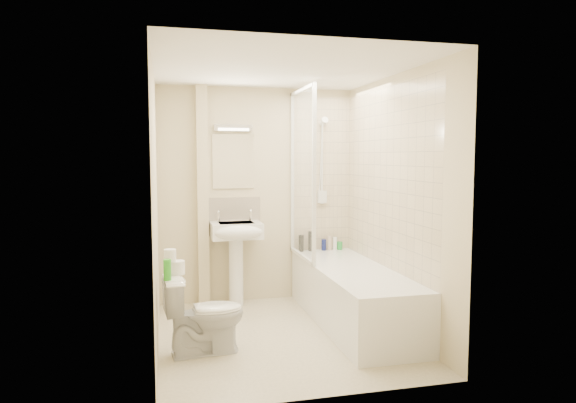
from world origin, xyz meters
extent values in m
plane|color=beige|center=(0.00, 0.00, 0.00)|extent=(2.50, 2.50, 0.00)
cube|color=beige|center=(0.00, 1.25, 1.20)|extent=(2.20, 0.02, 2.40)
cube|color=beige|center=(-1.10, 0.00, 1.20)|extent=(0.02, 2.50, 2.40)
cube|color=beige|center=(1.10, 0.00, 1.20)|extent=(0.02, 2.50, 2.40)
cube|color=white|center=(0.00, 0.00, 2.40)|extent=(2.20, 2.50, 0.02)
cube|color=beige|center=(0.75, 1.24, 1.42)|extent=(0.70, 0.01, 1.75)
cube|color=beige|center=(1.09, 0.19, 1.42)|extent=(0.01, 2.10, 1.75)
cube|color=beige|center=(-0.62, 1.19, 1.20)|extent=(0.12, 0.12, 2.40)
cube|color=beige|center=(-0.28, 1.24, 1.03)|extent=(0.60, 0.02, 0.30)
cube|color=white|center=(-0.28, 1.24, 1.58)|extent=(0.46, 0.01, 0.60)
cube|color=silver|center=(-0.28, 1.22, 1.95)|extent=(0.42, 0.07, 0.07)
cube|color=white|center=(0.75, 0.19, 0.28)|extent=(0.70, 2.10, 0.55)
cube|color=white|center=(0.75, 0.19, 0.49)|extent=(0.56, 1.96, 0.05)
cube|color=white|center=(0.40, 0.80, 1.45)|extent=(0.01, 0.90, 1.80)
cube|color=white|center=(0.40, 1.23, 1.45)|extent=(0.04, 0.04, 1.80)
cube|color=white|center=(0.40, 0.35, 1.45)|extent=(0.04, 0.04, 1.80)
cube|color=white|center=(0.40, 0.80, 2.33)|extent=(0.04, 0.90, 0.04)
cube|color=white|center=(0.40, 0.80, 0.57)|extent=(0.04, 0.90, 0.03)
cylinder|color=white|center=(0.75, 1.22, 1.55)|extent=(0.02, 0.02, 0.90)
cylinder|color=white|center=(0.75, 1.22, 1.10)|extent=(0.05, 0.05, 0.02)
cylinder|color=white|center=(0.75, 1.22, 2.00)|extent=(0.05, 0.05, 0.02)
cylinder|color=white|center=(0.75, 1.15, 2.03)|extent=(0.08, 0.11, 0.11)
cube|color=white|center=(0.75, 1.21, 1.17)|extent=(0.10, 0.05, 0.14)
cylinder|color=white|center=(0.73, 1.19, 1.60)|extent=(0.01, 0.13, 0.84)
cylinder|color=white|center=(-0.28, 1.08, 0.37)|extent=(0.16, 0.16, 0.73)
cube|color=white|center=(-0.28, 1.05, 0.84)|extent=(0.54, 0.42, 0.17)
ellipsoid|color=white|center=(-0.28, 0.88, 0.84)|extent=(0.54, 0.23, 0.17)
cube|color=silver|center=(-0.28, 1.05, 0.90)|extent=(0.38, 0.27, 0.04)
cylinder|color=white|center=(-0.45, 1.16, 0.97)|extent=(0.03, 0.03, 0.10)
cylinder|color=white|center=(-0.10, 1.16, 0.97)|extent=(0.03, 0.03, 0.10)
sphere|color=white|center=(-0.45, 1.16, 1.03)|extent=(0.04, 0.04, 0.04)
sphere|color=white|center=(-0.10, 1.16, 1.03)|extent=(0.04, 0.04, 0.04)
cylinder|color=black|center=(0.49, 1.16, 0.64)|extent=(0.06, 0.06, 0.19)
cylinder|color=black|center=(0.61, 1.16, 0.66)|extent=(0.07, 0.07, 0.23)
cylinder|color=navy|center=(0.76, 1.16, 0.61)|extent=(0.06, 0.06, 0.13)
cylinder|color=beige|center=(0.83, 1.16, 0.63)|extent=(0.05, 0.05, 0.16)
cylinder|color=white|center=(0.89, 1.16, 0.62)|extent=(0.05, 0.05, 0.15)
cylinder|color=green|center=(0.95, 1.16, 0.60)|extent=(0.06, 0.06, 0.09)
imported|color=white|center=(-0.72, -0.25, 0.33)|extent=(0.49, 0.72, 0.66)
cylinder|color=white|center=(-0.93, -0.18, 0.72)|extent=(0.12, 0.12, 0.11)
cylinder|color=white|center=(-0.99, -0.19, 0.83)|extent=(0.10, 0.10, 0.10)
cylinder|color=green|center=(-1.01, -0.38, 0.75)|extent=(0.06, 0.06, 0.17)
camera|label=1|loc=(-1.02, -4.45, 1.63)|focal=32.00mm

